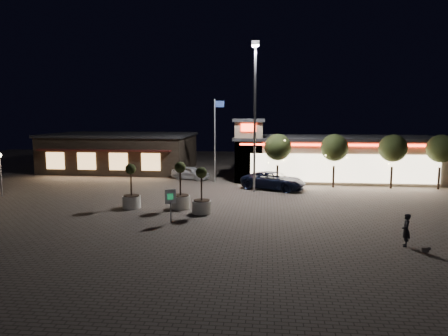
# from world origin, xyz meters

# --- Properties ---
(ground) EXTENTS (90.00, 90.00, 0.00)m
(ground) POSITION_xyz_m (0.00, 0.00, 0.00)
(ground) COLOR #635850
(ground) RESTS_ON ground
(retail_building) EXTENTS (20.40, 8.40, 6.10)m
(retail_building) POSITION_xyz_m (9.51, 15.82, 2.21)
(retail_building) COLOR tan
(retail_building) RESTS_ON ground
(restaurant_building) EXTENTS (16.40, 11.00, 4.30)m
(restaurant_building) POSITION_xyz_m (-14.00, 19.97, 2.16)
(restaurant_building) COLOR #382D23
(restaurant_building) RESTS_ON ground
(floodlight_pole) EXTENTS (0.60, 0.40, 12.38)m
(floodlight_pole) POSITION_xyz_m (2.00, 8.00, 7.02)
(floodlight_pole) COLOR gray
(floodlight_pole) RESTS_ON ground
(flagpole) EXTENTS (0.95, 0.10, 8.00)m
(flagpole) POSITION_xyz_m (-1.90, 13.00, 4.74)
(flagpole) COLOR white
(flagpole) RESTS_ON ground
(lamp_post_west) EXTENTS (0.36, 0.36, 3.48)m
(lamp_post_west) POSITION_xyz_m (-18.00, 4.00, 2.46)
(lamp_post_west) COLOR gray
(lamp_post_west) RESTS_ON ground
(string_tree_a) EXTENTS (2.42, 2.42, 4.79)m
(string_tree_a) POSITION_xyz_m (4.00, 11.00, 3.56)
(string_tree_a) COLOR #332319
(string_tree_a) RESTS_ON ground
(string_tree_b) EXTENTS (2.42, 2.42, 4.79)m
(string_tree_b) POSITION_xyz_m (9.00, 11.00, 3.56)
(string_tree_b) COLOR #332319
(string_tree_b) RESTS_ON ground
(string_tree_c) EXTENTS (2.42, 2.42, 4.79)m
(string_tree_c) POSITION_xyz_m (14.00, 11.00, 3.56)
(string_tree_c) COLOR #332319
(string_tree_c) RESTS_ON ground
(string_tree_d) EXTENTS (2.42, 2.42, 4.79)m
(string_tree_d) POSITION_xyz_m (18.00, 11.00, 3.56)
(string_tree_d) COLOR #332319
(string_tree_d) RESTS_ON ground
(pickup_truck) EXTENTS (6.12, 4.38, 1.55)m
(pickup_truck) POSITION_xyz_m (3.63, 9.43, 0.77)
(pickup_truck) COLOR black
(pickup_truck) RESTS_ON ground
(white_sedan) EXTENTS (4.25, 2.83, 1.35)m
(white_sedan) POSITION_xyz_m (-4.61, 13.95, 0.67)
(white_sedan) COLOR silver
(white_sedan) RESTS_ON ground
(pedestrian) EXTENTS (0.52, 0.67, 1.64)m
(pedestrian) POSITION_xyz_m (9.95, -5.24, 0.82)
(pedestrian) COLOR black
(pedestrian) RESTS_ON ground
(dog) EXTENTS (0.45, 0.18, 0.24)m
(dog) POSITION_xyz_m (10.54, -6.33, 0.24)
(dog) COLOR #59514C
(dog) RESTS_ON ground
(planter_left) EXTENTS (1.27, 1.27, 3.13)m
(planter_left) POSITION_xyz_m (-6.33, 1.26, 0.97)
(planter_left) COLOR silver
(planter_left) RESTS_ON ground
(planter_mid) EXTENTS (1.33, 1.33, 3.27)m
(planter_mid) POSITION_xyz_m (-2.89, 1.52, 1.01)
(planter_mid) COLOR silver
(planter_mid) RESTS_ON ground
(planter_right) EXTENTS (1.25, 1.25, 3.08)m
(planter_right) POSITION_xyz_m (-1.20, 0.29, 0.95)
(planter_right) COLOR silver
(planter_right) RESTS_ON ground
(valet_sign) EXTENTS (0.64, 0.32, 2.02)m
(valet_sign) POSITION_xyz_m (-2.70, -2.11, 1.42)
(valet_sign) COLOR gray
(valet_sign) RESTS_ON ground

